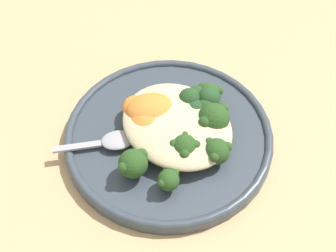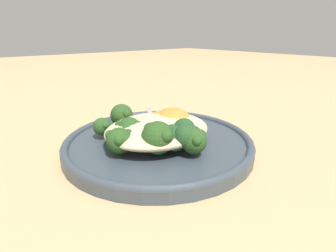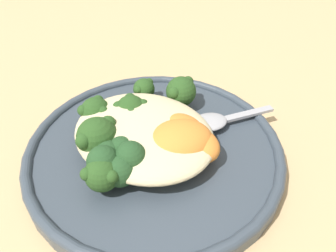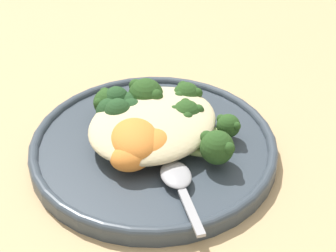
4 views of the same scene
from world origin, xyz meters
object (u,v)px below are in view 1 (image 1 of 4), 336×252
(plate, at_px, (169,136))
(broccoli_stalk_1, at_px, (167,163))
(sweet_potato_chunk_1, at_px, (151,110))
(broccoli_stalk_2, at_px, (180,141))
(broccoli_stalk_0, at_px, (137,158))
(broccoli_stalk_3, at_px, (208,147))
(broccoli_stalk_4, at_px, (204,119))
(kale_tuft, at_px, (199,102))
(quinoa_mound, at_px, (179,122))
(sweet_potato_chunk_2, at_px, (136,110))
(broccoli_stalk_5, at_px, (199,101))
(sweet_potato_chunk_0, at_px, (147,122))
(spoon, at_px, (112,141))

(plate, bearing_deg, broccoli_stalk_1, -44.42)
(sweet_potato_chunk_1, bearing_deg, broccoli_stalk_2, -5.47)
(broccoli_stalk_0, bearing_deg, broccoli_stalk_3, 128.63)
(broccoli_stalk_4, xyz_separation_m, kale_tuft, (-0.03, 0.02, -0.00))
(quinoa_mound, bearing_deg, broccoli_stalk_2, -40.79)
(broccoli_stalk_3, height_order, sweet_potato_chunk_2, broccoli_stalk_3)
(sweet_potato_chunk_1, relative_size, kale_tuft, 1.25)
(broccoli_stalk_0, distance_m, broccoli_stalk_1, 0.04)
(broccoli_stalk_0, distance_m, kale_tuft, 0.12)
(broccoli_stalk_1, height_order, broccoli_stalk_5, broccoli_stalk_5)
(sweet_potato_chunk_1, xyz_separation_m, kale_tuft, (0.03, 0.06, -0.00))
(broccoli_stalk_5, height_order, sweet_potato_chunk_1, sweet_potato_chunk_1)
(broccoli_stalk_4, xyz_separation_m, broccoli_stalk_5, (-0.03, 0.02, -0.00))
(broccoli_stalk_4, distance_m, kale_tuft, 0.03)
(broccoli_stalk_4, bearing_deg, sweet_potato_chunk_0, -172.13)
(broccoli_stalk_1, relative_size, broccoli_stalk_2, 1.05)
(kale_tuft, bearing_deg, broccoli_stalk_1, -66.99)
(sweet_potato_chunk_0, distance_m, sweet_potato_chunk_1, 0.02)
(kale_tuft, bearing_deg, spoon, -107.13)
(sweet_potato_chunk_0, bearing_deg, broccoli_stalk_5, 75.31)
(broccoli_stalk_5, bearing_deg, sweet_potato_chunk_0, 176.00)
(broccoli_stalk_0, xyz_separation_m, broccoli_stalk_4, (0.01, 0.11, 0.00))
(broccoli_stalk_0, xyz_separation_m, broccoli_stalk_5, (-0.02, 0.13, -0.00))
(plate, height_order, broccoli_stalk_2, broccoli_stalk_2)
(broccoli_stalk_2, relative_size, broccoli_stalk_4, 0.97)
(sweet_potato_chunk_1, xyz_separation_m, spoon, (-0.01, -0.07, -0.01))
(broccoli_stalk_0, relative_size, spoon, 1.16)
(broccoli_stalk_4, relative_size, sweet_potato_chunk_1, 1.41)
(sweet_potato_chunk_0, distance_m, kale_tuft, 0.08)
(broccoli_stalk_2, bearing_deg, broccoli_stalk_5, 132.17)
(broccoli_stalk_5, relative_size, sweet_potato_chunk_0, 1.84)
(broccoli_stalk_2, distance_m, broccoli_stalk_4, 0.05)
(broccoli_stalk_0, distance_m, broccoli_stalk_3, 0.09)
(sweet_potato_chunk_2, bearing_deg, broccoli_stalk_5, 57.36)
(broccoli_stalk_0, bearing_deg, spoon, -109.17)
(spoon, bearing_deg, broccoli_stalk_2, 164.70)
(quinoa_mound, bearing_deg, broccoli_stalk_3, -0.05)
(broccoli_stalk_1, height_order, broccoli_stalk_4, broccoli_stalk_4)
(quinoa_mound, height_order, broccoli_stalk_0, broccoli_stalk_0)
(sweet_potato_chunk_0, height_order, sweet_potato_chunk_1, sweet_potato_chunk_1)
(broccoli_stalk_5, distance_m, sweet_potato_chunk_1, 0.07)
(quinoa_mound, relative_size, broccoli_stalk_0, 1.33)
(quinoa_mound, xyz_separation_m, broccoli_stalk_4, (0.02, 0.03, 0.00))
(sweet_potato_chunk_2, bearing_deg, broccoli_stalk_3, 13.65)
(broccoli_stalk_4, relative_size, broccoli_stalk_5, 0.91)
(sweet_potato_chunk_1, bearing_deg, sweet_potato_chunk_0, -60.15)
(sweet_potato_chunk_2, bearing_deg, broccoli_stalk_4, 34.44)
(broccoli_stalk_2, bearing_deg, broccoli_stalk_3, 50.83)
(quinoa_mound, distance_m, broccoli_stalk_3, 0.05)
(broccoli_stalk_2, height_order, broccoli_stalk_4, broccoli_stalk_4)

